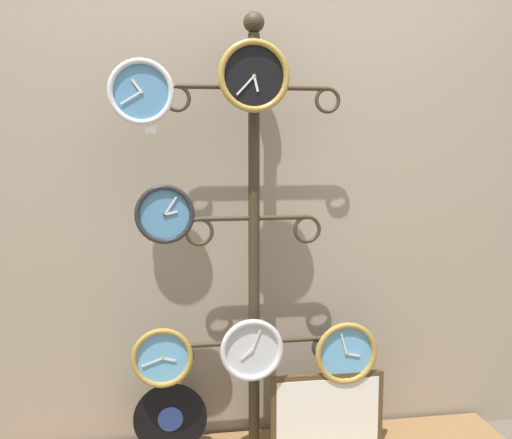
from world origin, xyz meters
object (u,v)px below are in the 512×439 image
(clock_bottom_center, at_px, (252,350))
(clock_top_left, at_px, (141,92))
(clock_middle_left, at_px, (165,214))
(clock_bottom_left, at_px, (162,358))
(clock_bottom_right, at_px, (346,353))
(picture_frame, at_px, (327,411))
(display_stand, at_px, (254,282))
(clock_top_center, at_px, (254,76))
(vinyl_record, at_px, (170,419))

(clock_bottom_center, bearing_deg, clock_top_left, 177.62)
(clock_middle_left, height_order, clock_bottom_left, clock_middle_left)
(clock_bottom_right, distance_m, picture_frame, 0.26)
(clock_bottom_right, bearing_deg, display_stand, 167.57)
(display_stand, relative_size, clock_bottom_right, 6.95)
(display_stand, relative_size, clock_top_left, 7.47)
(clock_top_center, bearing_deg, picture_frame, 5.16)
(clock_top_left, distance_m, vinyl_record, 1.33)
(clock_top_left, relative_size, clock_bottom_right, 0.93)
(clock_bottom_center, bearing_deg, clock_bottom_left, 176.29)
(clock_bottom_left, bearing_deg, display_stand, 12.32)
(clock_middle_left, relative_size, clock_bottom_left, 0.94)
(clock_top_center, xyz_separation_m, clock_bottom_left, (-0.37, 0.03, -1.10))
(clock_top_left, xyz_separation_m, clock_bottom_right, (0.82, 0.01, -1.07))
(display_stand, xyz_separation_m, clock_bottom_center, (-0.03, -0.11, -0.25))
(clock_top_center, relative_size, picture_frame, 0.57)
(display_stand, height_order, vinyl_record, display_stand)
(display_stand, xyz_separation_m, clock_bottom_right, (0.38, -0.08, -0.30))
(clock_top_left, height_order, clock_bottom_center, clock_top_left)
(clock_bottom_right, relative_size, picture_frame, 0.55)
(clock_top_left, height_order, clock_bottom_left, clock_top_left)
(clock_bottom_center, distance_m, vinyl_record, 0.46)
(display_stand, relative_size, clock_bottom_left, 7.60)
(vinyl_record, xyz_separation_m, picture_frame, (0.66, -0.06, 0.01))
(clock_top_center, height_order, clock_middle_left, clock_top_center)
(clock_top_center, relative_size, clock_bottom_center, 1.08)
(clock_bottom_center, bearing_deg, display_stand, 75.73)
(clock_top_center, xyz_separation_m, picture_frame, (0.32, 0.03, -1.38))
(clock_bottom_right, bearing_deg, vinyl_record, 175.49)
(clock_middle_left, xyz_separation_m, clock_bottom_center, (0.34, 0.01, -0.56))
(clock_top_center, bearing_deg, clock_bottom_right, 3.89)
(clock_top_left, height_order, vinyl_record, clock_top_left)
(clock_middle_left, distance_m, picture_frame, 1.08)
(clock_bottom_center, height_order, vinyl_record, clock_bottom_center)
(vinyl_record, bearing_deg, clock_middle_left, -96.15)
(clock_bottom_left, relative_size, clock_bottom_right, 0.91)
(display_stand, distance_m, clock_bottom_right, 0.49)
(display_stand, relative_size, clock_bottom_center, 7.20)
(clock_bottom_center, bearing_deg, clock_top_center, -19.78)
(display_stand, distance_m, clock_bottom_left, 0.48)
(clock_middle_left, xyz_separation_m, picture_frame, (0.67, 0.03, -0.85))
(display_stand, relative_size, picture_frame, 3.82)
(clock_top_center, bearing_deg, display_stand, 80.40)
(picture_frame, bearing_deg, clock_bottom_center, -175.50)
(clock_middle_left, height_order, vinyl_record, clock_middle_left)
(display_stand, height_order, clock_bottom_left, display_stand)
(display_stand, relative_size, vinyl_record, 6.12)
(display_stand, bearing_deg, clock_bottom_center, -104.27)
(clock_bottom_center, height_order, picture_frame, clock_bottom_center)
(clock_top_center, bearing_deg, clock_bottom_center, 160.22)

